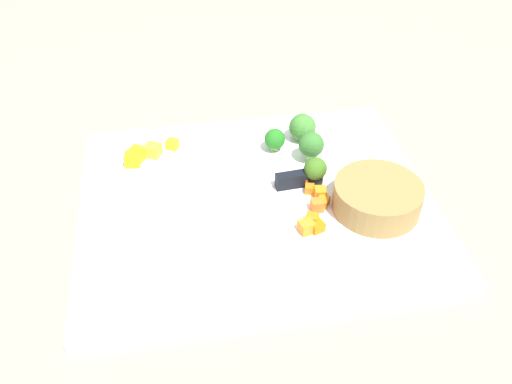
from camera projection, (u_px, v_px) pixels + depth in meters
name	position (u px, v px, depth m)	size (l,w,h in m)	color
ground_plane	(256.00, 205.00, 0.69)	(4.00, 4.00, 0.00)	gray
cutting_board	(256.00, 202.00, 0.69)	(0.44, 0.36, 0.01)	white
prep_bowl	(377.00, 197.00, 0.66)	(0.11, 0.11, 0.04)	olive
chef_knife	(249.00, 189.00, 0.69)	(0.30, 0.04, 0.02)	silver
carrot_dice_0	(316.00, 226.00, 0.64)	(0.02, 0.02, 0.01)	orange
carrot_dice_1	(306.00, 227.00, 0.63)	(0.02, 0.02, 0.01)	orange
carrot_dice_2	(307.00, 180.00, 0.70)	(0.01, 0.01, 0.01)	orange
carrot_dice_3	(309.00, 187.00, 0.69)	(0.01, 0.01, 0.01)	orange
carrot_dice_4	(323.00, 201.00, 0.67)	(0.01, 0.02, 0.01)	orange
carrot_dice_5	(317.00, 205.00, 0.66)	(0.01, 0.01, 0.02)	orange
carrot_dice_6	(312.00, 219.00, 0.65)	(0.01, 0.01, 0.01)	orange
carrot_dice_7	(320.00, 193.00, 0.68)	(0.02, 0.01, 0.01)	orange
pepper_dice_0	(137.00, 154.00, 0.74)	(0.02, 0.02, 0.02)	yellow
pepper_dice_1	(173.00, 144.00, 0.76)	(0.02, 0.01, 0.01)	yellow
pepper_dice_2	(133.00, 159.00, 0.73)	(0.02, 0.02, 0.02)	yellow
pepper_dice_3	(153.00, 150.00, 0.75)	(0.02, 0.02, 0.02)	yellow
broccoli_floret_0	(302.00, 128.00, 0.77)	(0.04, 0.04, 0.04)	#8DAD6D
broccoli_floret_1	(311.00, 145.00, 0.73)	(0.03, 0.03, 0.04)	#8EB668
broccoli_floret_2	(315.00, 169.00, 0.69)	(0.03, 0.03, 0.04)	#84B368
broccoli_floret_3	(275.00, 139.00, 0.75)	(0.03, 0.03, 0.03)	#90AD61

